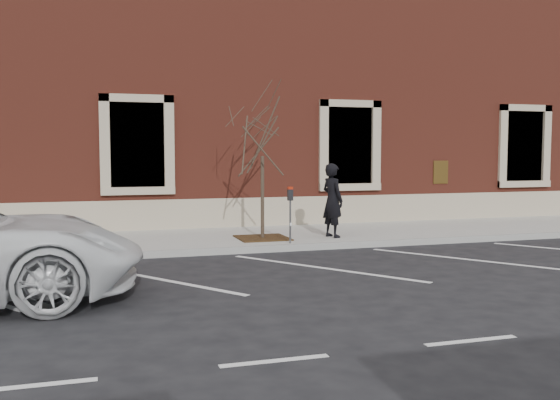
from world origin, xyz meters
name	(u,v)px	position (x,y,z in m)	size (l,w,h in m)	color
ground	(288,251)	(0.00, 0.00, 0.00)	(120.00, 120.00, 0.00)	#28282B
sidewalk_near	(267,237)	(0.00, 1.75, 0.07)	(40.00, 3.50, 0.15)	#B8B7AD
curb_near	(289,248)	(0.00, -0.05, 0.07)	(40.00, 0.12, 0.15)	#9E9E99
parking_stripes	(323,268)	(0.00, -2.20, 0.00)	(28.00, 4.40, 0.01)	silver
building_civic	(218,99)	(0.00, 7.74, 4.00)	(40.00, 8.62, 8.00)	maroon
man	(332,200)	(1.39, 0.80, 1.04)	(0.65, 0.43, 1.79)	black
parking_meter	(290,204)	(0.09, 0.12, 1.04)	(0.12, 0.09, 1.28)	#595B60
tree_grate	(263,238)	(-0.30, 1.06, 0.16)	(1.19, 1.19, 0.03)	#402C14
sapling	(262,133)	(-0.30, 1.06, 2.65)	(2.15, 2.15, 3.58)	#403127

